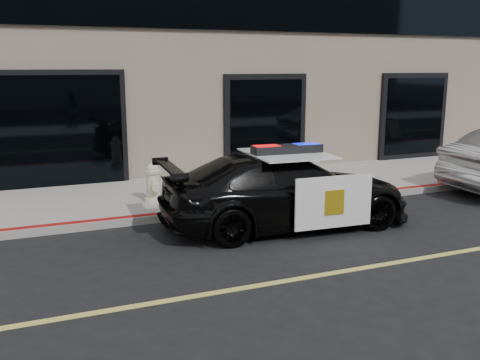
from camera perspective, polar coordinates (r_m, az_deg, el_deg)
name	(u,v)px	position (r m, az deg, el deg)	size (l,w,h in m)	color
ground	(175,300)	(7.11, -6.91, -12.56)	(120.00, 120.00, 0.00)	black
sidewalk_n	(110,201)	(11.97, -13.66, -2.19)	(60.00, 3.50, 0.15)	gray
police_car	(286,190)	(9.98, 4.96, -1.07)	(2.45, 4.93, 1.55)	black
fire_hydrant	(153,183)	(11.36, -9.25, -0.33)	(0.38, 0.53, 0.84)	beige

